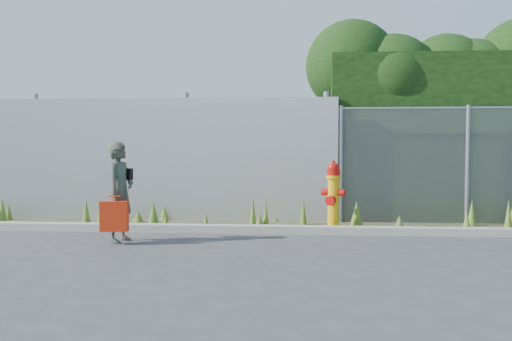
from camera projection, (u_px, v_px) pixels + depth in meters
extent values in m
plane|color=#39393C|center=(271.00, 257.00, 7.07)|extent=(80.00, 80.00, 0.00)
cube|color=gray|center=(277.00, 230.00, 8.86)|extent=(16.00, 0.22, 0.12)
cube|color=#413A25|center=(279.00, 227.00, 9.46)|extent=(16.00, 1.20, 0.01)
cone|color=#41651E|center=(206.00, 220.00, 9.73)|extent=(0.09, 0.09, 0.19)
cone|color=#41651E|center=(0.00, 219.00, 9.46)|extent=(0.21, 0.21, 0.30)
cone|color=#41651E|center=(275.00, 216.00, 10.08)|extent=(0.19, 0.19, 0.20)
cone|color=#41651E|center=(164.00, 211.00, 10.21)|extent=(0.18, 0.18, 0.35)
cone|color=#41651E|center=(472.00, 213.00, 9.55)|extent=(0.16, 0.16, 0.45)
cone|color=#41651E|center=(112.00, 219.00, 9.58)|extent=(0.09, 0.09, 0.24)
cone|color=#41651E|center=(253.00, 212.00, 9.52)|extent=(0.12, 0.12, 0.51)
cone|color=#41651E|center=(9.00, 212.00, 10.22)|extent=(0.13, 0.13, 0.32)
cone|color=#41651E|center=(166.00, 221.00, 9.30)|extent=(0.12, 0.12, 0.25)
cone|color=#41651E|center=(108.00, 214.00, 10.21)|extent=(0.10, 0.10, 0.24)
cone|color=#41651E|center=(399.00, 224.00, 8.95)|extent=(0.19, 0.19, 0.26)
cone|color=#41651E|center=(303.00, 212.00, 9.65)|extent=(0.12, 0.12, 0.48)
cone|color=#41651E|center=(260.00, 221.00, 9.27)|extent=(0.16, 0.16, 0.26)
cone|color=#41651E|center=(138.00, 217.00, 9.98)|extent=(0.21, 0.21, 0.20)
cone|color=#41651E|center=(86.00, 214.00, 9.31)|extent=(0.17, 0.17, 0.48)
cone|color=#41651E|center=(266.00, 214.00, 9.33)|extent=(0.11, 0.11, 0.47)
cone|color=#41651E|center=(153.00, 215.00, 9.49)|extent=(0.22, 0.22, 0.42)
cone|color=#41651E|center=(2.00, 211.00, 9.93)|extent=(0.16, 0.16, 0.44)
cone|color=#41651E|center=(357.00, 215.00, 9.35)|extent=(0.23, 0.23, 0.44)
cone|color=#41651E|center=(114.00, 215.00, 9.98)|extent=(0.09, 0.09, 0.29)
cone|color=#41651E|center=(101.00, 213.00, 10.05)|extent=(0.15, 0.15, 0.33)
cone|color=#41651E|center=(467.00, 224.00, 8.84)|extent=(0.17, 0.17, 0.31)
cone|color=#41651E|center=(508.00, 216.00, 9.00)|extent=(0.14, 0.14, 0.51)
cube|color=#B1B3B9|center=(100.00, 160.00, 10.27)|extent=(8.50, 0.08, 2.20)
cylinder|color=gray|center=(37.00, 157.00, 10.49)|extent=(0.10, 0.10, 2.30)
cylinder|color=gray|center=(186.00, 157.00, 10.26)|extent=(0.10, 0.10, 2.30)
cylinder|color=gray|center=(326.00, 157.00, 10.05)|extent=(0.10, 0.10, 2.30)
cylinder|color=gray|center=(341.00, 165.00, 9.92)|extent=(0.07, 0.07, 2.05)
cylinder|color=gray|center=(467.00, 165.00, 9.74)|extent=(0.07, 0.07, 2.05)
sphere|color=black|center=(352.00, 66.00, 10.89)|extent=(1.77, 1.77, 1.77)
sphere|color=black|center=(393.00, 78.00, 10.67)|extent=(1.65, 1.65, 1.65)
sphere|color=black|center=(446.00, 80.00, 10.84)|extent=(1.72, 1.72, 1.72)
sphere|color=black|center=(471.00, 87.00, 10.80)|extent=(1.80, 1.80, 1.80)
cylinder|color=#E3AB0B|center=(333.00, 229.00, 9.14)|extent=(0.28, 0.28, 0.06)
cylinder|color=#E3AB0B|center=(333.00, 204.00, 9.12)|extent=(0.18, 0.18, 0.84)
cylinder|color=#E3AB0B|center=(333.00, 177.00, 9.10)|extent=(0.24, 0.24, 0.05)
cylinder|color=#B20F0A|center=(333.00, 173.00, 9.09)|extent=(0.21, 0.21, 0.10)
sphere|color=#B20F0A|center=(333.00, 168.00, 9.09)|extent=(0.19, 0.19, 0.19)
cylinder|color=#B20F0A|center=(334.00, 162.00, 9.08)|extent=(0.05, 0.05, 0.05)
cylinder|color=#B20F0A|center=(325.00, 192.00, 9.12)|extent=(0.10, 0.11, 0.11)
cylinder|color=#B20F0A|center=(342.00, 192.00, 9.10)|extent=(0.10, 0.11, 0.11)
cylinder|color=#B20F0A|center=(334.00, 201.00, 8.98)|extent=(0.15, 0.12, 0.15)
imported|color=#10684D|center=(120.00, 192.00, 8.09)|extent=(0.45, 0.58, 1.43)
cube|color=#BD2D0A|center=(114.00, 216.00, 7.86)|extent=(0.38, 0.14, 0.42)
cylinder|color=#BD2D0A|center=(114.00, 196.00, 7.85)|extent=(0.18, 0.02, 0.02)
cube|color=black|center=(125.00, 174.00, 8.23)|extent=(0.22, 0.09, 0.16)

